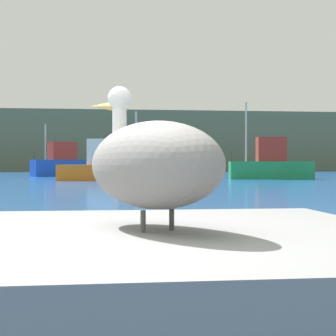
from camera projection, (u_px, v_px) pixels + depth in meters
The scene contains 6 objects.
hillside_backdrop at pixel (97, 143), 78.90m from camera, with size 140.00×17.81×7.86m, color #5B664C.
pier_dock at pixel (152, 286), 3.21m from camera, with size 2.91×2.80×0.65m, color gray.
pelican at pixel (151, 164), 3.21m from camera, with size 0.99×1.47×0.88m.
fishing_boat_green at pixel (271, 164), 36.46m from camera, with size 5.56×2.36×5.06m.
fishing_boat_orange at pixel (106, 167), 33.05m from camera, with size 6.02×2.96×4.10m.
fishing_boat_blue at pixel (64, 163), 44.11m from camera, with size 5.28×3.53×4.10m.
Camera 1 is at (0.44, -3.04, 1.03)m, focal length 59.44 mm.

